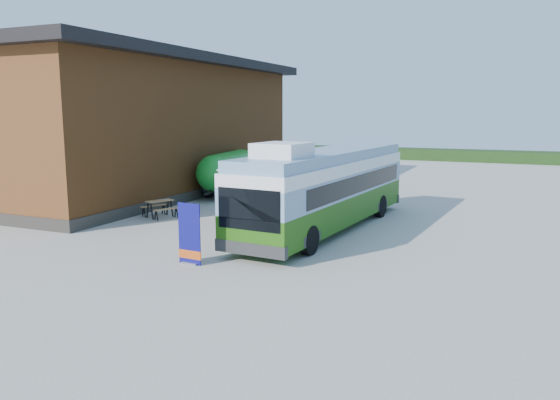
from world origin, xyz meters
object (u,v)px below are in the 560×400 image
at_px(bus, 326,186).
at_px(slurry_tanker, 229,170).
at_px(person_a, 258,201).
at_px(banner, 190,239).
at_px(picnic_table, 160,205).
at_px(person_b, 303,203).

relative_size(bus, slurry_tanker, 1.84).
distance_m(bus, person_a, 3.16).
xyz_separation_m(banner, slurry_tanker, (-5.66, 12.55, 0.60)).
relative_size(picnic_table, person_a, 0.95).
bearing_deg(bus, banner, -103.92).
relative_size(person_b, slurry_tanker, 0.29).
height_order(bus, slurry_tanker, bus).
relative_size(bus, person_a, 6.63).
height_order(banner, person_b, banner).
relative_size(bus, banner, 6.27).
distance_m(picnic_table, person_b, 6.39).
xyz_separation_m(bus, slurry_tanker, (-7.76, 6.24, -0.33)).
xyz_separation_m(bus, person_b, (-1.04, 0.21, -0.76)).
bearing_deg(banner, bus, 76.08).
height_order(bus, person_b, bus).
distance_m(picnic_table, slurry_tanker, 6.92).
xyz_separation_m(person_a, person_b, (2.00, -0.02, 0.05)).
bearing_deg(picnic_table, bus, 28.67).
distance_m(bus, banner, 6.72).
bearing_deg(bus, person_a, -179.74).
height_order(person_a, slurry_tanker, slurry_tanker).
xyz_separation_m(bus, person_a, (-3.04, 0.22, -0.81)).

